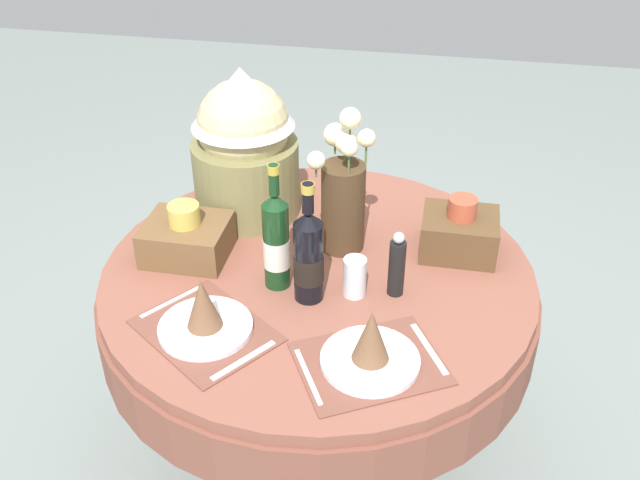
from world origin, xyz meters
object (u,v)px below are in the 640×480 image
at_px(dining_table, 318,306).
at_px(wine_bottle_left, 276,241).
at_px(place_setting_left, 204,317).
at_px(gift_tub_back_left, 244,139).
at_px(pepper_mill, 397,266).
at_px(flower_vase, 343,193).
at_px(wine_bottle_centre, 308,256).
at_px(woven_basket_side_right, 459,232).
at_px(woven_basket_side_left, 186,238).
at_px(place_setting_right, 371,349).
at_px(tumbler_mid, 355,277).

distance_m(dining_table, wine_bottle_left, 0.30).
bearing_deg(place_setting_left, gift_tub_back_left, 95.03).
height_order(pepper_mill, gift_tub_back_left, gift_tub_back_left).
height_order(place_setting_left, flower_vase, flower_vase).
bearing_deg(wine_bottle_left, flower_vase, 56.96).
distance_m(wine_bottle_left, wine_bottle_centre, 0.10).
distance_m(pepper_mill, woven_basket_side_right, 0.28).
distance_m(flower_vase, gift_tub_back_left, 0.37).
relative_size(pepper_mill, gift_tub_back_left, 0.41).
bearing_deg(wine_bottle_centre, pepper_mill, 15.05).
relative_size(flower_vase, gift_tub_back_left, 0.91).
relative_size(gift_tub_back_left, woven_basket_side_right, 2.19).
height_order(dining_table, woven_basket_side_right, woven_basket_side_right).
relative_size(gift_tub_back_left, woven_basket_side_left, 2.02).
xyz_separation_m(dining_table, place_setting_left, (-0.23, -0.32, 0.18)).
height_order(flower_vase, woven_basket_side_left, flower_vase).
bearing_deg(place_setting_left, wine_bottle_left, 59.84).
bearing_deg(wine_bottle_left, wine_bottle_centre, -23.48).
relative_size(place_setting_right, flower_vase, 0.98).
bearing_deg(wine_bottle_left, woven_basket_side_left, 164.18).
bearing_deg(flower_vase, wine_bottle_left, -123.04).
bearing_deg(tumbler_mid, gift_tub_back_left, 137.22).
bearing_deg(gift_tub_back_left, wine_bottle_left, -63.08).
bearing_deg(gift_tub_back_left, dining_table, -44.63).
distance_m(dining_table, tumbler_mid, 0.24).
bearing_deg(flower_vase, wine_bottle_centre, -100.59).
bearing_deg(place_setting_left, place_setting_right, -5.47).
relative_size(wine_bottle_left, wine_bottle_centre, 1.06).
distance_m(flower_vase, tumbler_mid, 0.27).
height_order(wine_bottle_left, pepper_mill, wine_bottle_left).
height_order(dining_table, pepper_mill, pepper_mill).
relative_size(place_setting_right, woven_basket_side_right, 1.95).
bearing_deg(wine_bottle_centre, wine_bottle_left, 156.52).
relative_size(wine_bottle_centre, gift_tub_back_left, 0.73).
height_order(wine_bottle_centre, tumbler_mid, wine_bottle_centre).
relative_size(place_setting_right, wine_bottle_left, 1.15).
bearing_deg(dining_table, wine_bottle_left, -137.87).
height_order(place_setting_right, flower_vase, flower_vase).
bearing_deg(woven_basket_side_left, wine_bottle_left, -15.82).
distance_m(place_setting_left, tumbler_mid, 0.41).
relative_size(place_setting_right, tumbler_mid, 3.77).
bearing_deg(wine_bottle_centre, woven_basket_side_left, 162.23).
bearing_deg(wine_bottle_centre, woven_basket_side_right, 37.30).
height_order(dining_table, place_setting_right, place_setting_right).
xyz_separation_m(place_setting_right, pepper_mill, (0.03, 0.29, 0.04)).
bearing_deg(woven_basket_side_right, gift_tub_back_left, 170.60).
bearing_deg(flower_vase, woven_basket_side_left, -162.26).
xyz_separation_m(wine_bottle_centre, woven_basket_side_left, (-0.38, 0.12, -0.07)).
xyz_separation_m(flower_vase, woven_basket_side_right, (0.34, 0.03, -0.11)).
relative_size(tumbler_mid, pepper_mill, 0.58).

